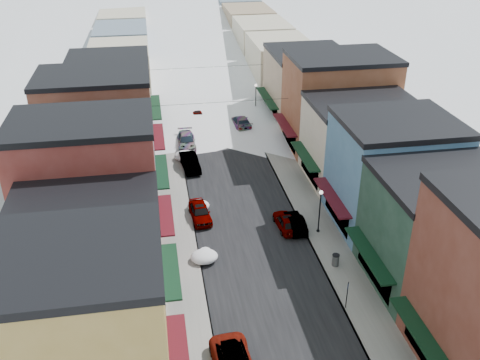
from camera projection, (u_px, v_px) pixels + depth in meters
name	position (u px, v px, depth m)	size (l,w,h in m)	color
road	(204.00, 97.00, 83.46)	(10.00, 160.00, 0.01)	black
sidewalk_left	(162.00, 99.00, 82.45)	(3.20, 160.00, 0.15)	gray
sidewalk_right	(246.00, 95.00, 84.42)	(3.20, 160.00, 0.15)	gray
curb_left	(172.00, 99.00, 82.68)	(0.10, 160.00, 0.15)	slate
curb_right	(236.00, 95.00, 84.19)	(0.10, 160.00, 0.15)	slate
bldg_l_yellow	(77.00, 336.00, 30.00)	(11.30, 8.70, 11.50)	#BC9445
bldg_l_cream	(91.00, 261.00, 37.88)	(11.30, 8.20, 9.50)	beige
bldg_l_brick_near	(89.00, 190.00, 44.07)	(12.30, 8.20, 12.50)	maroon
bldg_l_grayblue	(104.00, 164.00, 52.37)	(11.30, 9.20, 9.00)	slate
bldg_l_brick_far	(98.00, 121.00, 59.60)	(13.30, 9.20, 11.00)	brown
bldg_l_tan	(111.00, 96.00, 68.70)	(11.30, 11.20, 10.00)	#917C5F
bldg_r_green	(440.00, 230.00, 41.38)	(11.30, 9.20, 9.50)	#1C3A2C
bldg_r_blue	(392.00, 173.00, 48.99)	(11.30, 9.20, 10.50)	teal
bldg_r_cream	(360.00, 141.00, 57.26)	(12.30, 9.20, 9.00)	beige
bldg_r_brick_far	(338.00, 102.00, 64.60)	(13.30, 9.20, 11.50)	brown
bldg_r_tan	(307.00, 85.00, 73.63)	(11.30, 11.20, 9.50)	#A08469
distant_blocks	(190.00, 38.00, 101.65)	(34.00, 55.00, 8.00)	gray
overhead_cables	(213.00, 83.00, 69.68)	(16.40, 15.04, 0.04)	black
car_silver_sedan	(200.00, 212.00, 51.48)	(1.81, 4.51, 1.54)	#9FA1A7
car_dark_hatch	(190.00, 162.00, 61.07)	(1.72, 4.93, 1.62)	black
car_silver_wagon	(186.00, 141.00, 66.59)	(2.17, 5.34, 1.55)	#AAAFB3
car_green_sedan	(295.00, 222.00, 49.97)	(1.45, 4.16, 1.37)	black
car_gray_suv	(286.00, 222.00, 50.05)	(1.70, 4.23, 1.44)	gray
car_black_sedan	(241.00, 122.00, 72.09)	(2.27, 5.59, 1.62)	black
car_lane_silver	(197.00, 117.00, 73.69)	(1.96, 4.87, 1.66)	#A3A5AB
car_lane_white	(217.00, 90.00, 84.60)	(2.32, 5.03, 1.40)	silver
parking_sign	(347.00, 293.00, 39.71)	(0.16, 0.31, 2.42)	black
trash_can	(336.00, 260.00, 44.80)	(0.62, 0.62, 1.06)	#545759
streetlamp_near	(320.00, 206.00, 48.36)	(0.36, 0.36, 4.31)	black
streetlamp_far	(256.00, 96.00, 74.75)	(0.39, 0.39, 4.65)	black
snow_pile_near	(204.00, 256.00, 45.63)	(2.34, 2.64, 0.99)	white
snow_pile_mid	(198.00, 205.00, 53.22)	(2.22, 2.56, 0.94)	white
snow_pile_far	(186.00, 156.00, 63.31)	(2.66, 2.84, 1.13)	white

